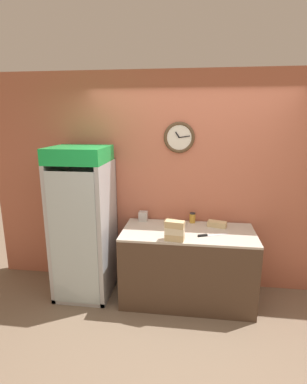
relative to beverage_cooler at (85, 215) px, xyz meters
name	(u,v)px	position (x,y,z in m)	size (l,w,h in m)	color
ground_plane	(184,354)	(1.26, -0.96, -1.00)	(14.00, 14.00, 0.00)	#7A6651
wall_back	(190,183)	(1.26, 0.36, 0.36)	(5.20, 0.09, 2.70)	#B7664C
prep_counter	(187,265)	(1.26, -0.05, -0.56)	(1.53, 0.72, 0.88)	#4C3828
beverage_cooler	(85,215)	(0.00, 0.00, 0.00)	(0.65, 0.71, 1.84)	#B2B7BC
sandwich_stack_bottom	(174,237)	(1.12, -0.34, -0.09)	(0.21, 0.12, 0.07)	tan
sandwich_stack_middle	(175,231)	(1.12, -0.34, -0.01)	(0.21, 0.12, 0.07)	beige
sandwich_stack_top	(175,224)	(1.12, -0.34, 0.06)	(0.22, 0.13, 0.07)	tan
sandwich_flat_left	(173,223)	(1.07, 0.11, -0.09)	(0.22, 0.16, 0.07)	tan
sandwich_flat_right	(217,224)	(1.60, 0.14, -0.09)	(0.24, 0.16, 0.07)	tan
chefs_knife	(209,235)	(1.49, -0.17, -0.11)	(0.34, 0.16, 0.02)	silver
condiment_jar	(192,218)	(1.30, 0.25, -0.06)	(0.07, 0.07, 0.13)	gold
napkin_dispenser	(143,216)	(0.68, 0.24, -0.06)	(0.11, 0.09, 0.12)	#B7B2AD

